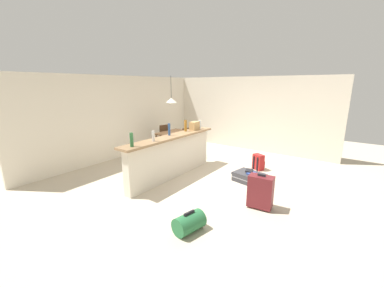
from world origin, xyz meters
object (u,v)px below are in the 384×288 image
grocery_bag (194,126)px  dining_chair_far_side (163,136)px  bottle_white (153,136)px  dining_table (175,135)px  bottle_clear (200,124)px  dining_chair_near_partition (190,141)px  bottle_amber (186,126)px  suitcase_upright_maroon (260,191)px  bottle_blue (169,129)px  book_stack (250,172)px  duffel_bag_green (189,223)px  suitcase_flat_charcoal (249,177)px  pendant_lamp (171,100)px  backpack_red (258,162)px  bottle_green (132,140)px

grocery_bag → dining_chair_far_side: 1.99m
bottle_white → dining_table: size_ratio=0.21×
bottle_clear → dining_chair_near_partition: (0.35, 0.61, -0.64)m
bottle_amber → suitcase_upright_maroon: bearing=-110.0°
bottle_blue → bottle_clear: 1.20m
suitcase_upright_maroon → book_stack: bearing=31.0°
dining_table → duffel_bag_green: dining_table is taller
bottle_amber → duffel_bag_green: bearing=-141.4°
grocery_bag → suitcase_flat_charcoal: bearing=-94.7°
pendant_lamp → book_stack: bearing=-101.8°
dining_chair_far_side → bottle_clear: bearing=-102.3°
dining_chair_far_side → backpack_red: (0.17, -3.32, -0.31)m
suitcase_upright_maroon → grocery_bag: bearing=63.2°
grocery_bag → suitcase_flat_charcoal: (-0.14, -1.69, -1.04)m
dining_table → backpack_red: dining_table is taller
duffel_bag_green → dining_chair_near_partition: bearing=36.5°
dining_chair_far_side → duffel_bag_green: dining_chair_far_side is taller
backpack_red → bottle_amber: bearing=124.5°
bottle_white → backpack_red: bottle_white is taller
bottle_blue → pendant_lamp: 1.92m
grocery_bag → suitcase_upright_maroon: grocery_bag is taller
suitcase_flat_charcoal → duffel_bag_green: 2.40m
dining_table → pendant_lamp: 1.12m
bottle_clear → dining_table: (0.33, 1.20, -0.51)m
bottle_clear → dining_chair_far_side: 1.92m
bottle_white → bottle_clear: size_ratio=1.02×
bottle_clear → book_stack: 1.97m
bottle_amber → dining_table: (0.89, 1.14, -0.54)m
bottle_blue → duffel_bag_green: bearing=-131.8°
dining_chair_near_partition → bottle_green: bearing=-166.6°
bottle_white → backpack_red: (2.42, -1.49, -0.95)m
bottle_green → dining_chair_far_side: bearing=32.7°
dining_chair_near_partition → suitcase_upright_maroon: 3.45m
bottle_clear → suitcase_flat_charcoal: 2.03m
bottle_clear → suitcase_flat_charcoal: size_ratio=0.26×
duffel_bag_green → bottle_green: bearing=78.3°
bottle_white → bottle_clear: bottle_white is taller
dining_chair_near_partition → suitcase_flat_charcoal: size_ratio=1.07×
bottle_clear → backpack_red: size_ratio=0.53×
bottle_white → bottle_amber: (1.31, 0.13, 0.03)m
bottle_amber → duffel_bag_green: (-2.24, -1.79, -1.04)m
grocery_bag → bottle_clear: bearing=1.2°
suitcase_flat_charcoal → backpack_red: size_ratio=2.08×
dining_table → bottle_clear: bearing=-105.2°
dining_table → dining_chair_far_side: (0.06, 0.57, -0.13)m
backpack_red → suitcase_upright_maroon: bearing=-158.4°
dining_chair_far_side → duffel_bag_green: size_ratio=1.75×
bottle_clear → suitcase_flat_charcoal: bearing=-103.0°
bottle_white → dining_table: (2.20, 1.27, -0.51)m
bottle_blue → suitcase_upright_maroon: bottle_blue is taller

